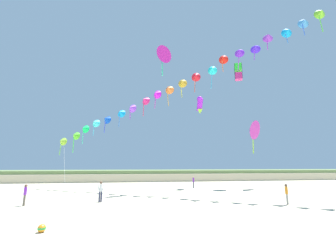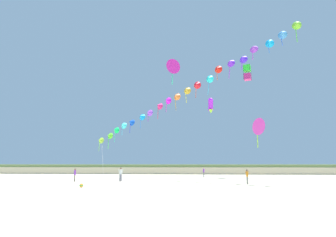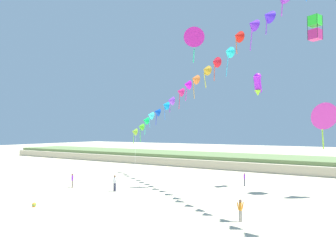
{
  "view_description": "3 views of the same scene",
  "coord_description": "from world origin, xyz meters",
  "px_view_note": "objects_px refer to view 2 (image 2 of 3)",
  "views": [
    {
      "loc": [
        -4.84,
        -11.41,
        3.05
      ],
      "look_at": [
        -1.51,
        9.66,
        7.5
      ],
      "focal_mm": 24.0,
      "sensor_mm": 36.0,
      "label": 1
    },
    {
      "loc": [
        1.18,
        -23.88,
        2.19
      ],
      "look_at": [
        -1.64,
        12.0,
        8.41
      ],
      "focal_mm": 28.0,
      "sensor_mm": 36.0,
      "label": 2
    },
    {
      "loc": [
        14.25,
        -15.48,
        6.47
      ],
      "look_at": [
        -1.15,
        9.86,
        7.7
      ],
      "focal_mm": 32.0,
      "sensor_mm": 36.0,
      "label": 3
    }
  ],
  "objects_px": {
    "large_kite_low_lead": "(257,126)",
    "beach_ball": "(81,185)",
    "person_far_left": "(247,176)",
    "person_near_left": "(121,173)",
    "person_near_right": "(204,172)",
    "large_kite_mid_trail": "(211,105)",
    "large_kite_outer_drift": "(172,67)",
    "person_mid_center": "(75,174)",
    "large_kite_high_solo": "(247,73)"
  },
  "relations": [
    {
      "from": "large_kite_low_lead",
      "to": "beach_ball",
      "type": "relative_size",
      "value": 13.29
    },
    {
      "from": "person_far_left",
      "to": "person_near_left",
      "type": "bearing_deg",
      "value": 166.73
    },
    {
      "from": "person_near_right",
      "to": "large_kite_mid_trail",
      "type": "bearing_deg",
      "value": 27.84
    },
    {
      "from": "large_kite_mid_trail",
      "to": "large_kite_outer_drift",
      "type": "height_order",
      "value": "large_kite_outer_drift"
    },
    {
      "from": "person_mid_center",
      "to": "person_far_left",
      "type": "xyz_separation_m",
      "value": [
        20.38,
        -2.59,
        -0.01
      ]
    },
    {
      "from": "large_kite_high_solo",
      "to": "person_mid_center",
      "type": "bearing_deg",
      "value": -154.8
    },
    {
      "from": "person_near_right",
      "to": "person_far_left",
      "type": "xyz_separation_m",
      "value": [
        3.9,
        -13.78,
        -0.0
      ]
    },
    {
      "from": "person_near_right",
      "to": "large_kite_low_lead",
      "type": "xyz_separation_m",
      "value": [
        8.38,
        -1.49,
        7.11
      ]
    },
    {
      "from": "large_kite_low_lead",
      "to": "large_kite_mid_trail",
      "type": "height_order",
      "value": "large_kite_mid_trail"
    },
    {
      "from": "person_far_left",
      "to": "beach_ball",
      "type": "bearing_deg",
      "value": -162.89
    },
    {
      "from": "large_kite_mid_trail",
      "to": "person_mid_center",
      "type": "bearing_deg",
      "value": -146.3
    },
    {
      "from": "person_far_left",
      "to": "large_kite_outer_drift",
      "type": "bearing_deg",
      "value": 130.14
    },
    {
      "from": "large_kite_low_lead",
      "to": "beach_ball",
      "type": "distance_m",
      "value": 28.2
    },
    {
      "from": "person_near_left",
      "to": "person_far_left",
      "type": "bearing_deg",
      "value": -13.27
    },
    {
      "from": "person_near_right",
      "to": "large_kite_high_solo",
      "type": "bearing_deg",
      "value": 1.54
    },
    {
      "from": "large_kite_mid_trail",
      "to": "large_kite_low_lead",
      "type": "bearing_deg",
      "value": -18.2
    },
    {
      "from": "large_kite_low_lead",
      "to": "beach_ball",
      "type": "height_order",
      "value": "large_kite_low_lead"
    },
    {
      "from": "person_near_right",
      "to": "large_kite_mid_trail",
      "type": "xyz_separation_m",
      "value": [
        1.48,
        0.78,
        11.19
      ]
    },
    {
      "from": "large_kite_low_lead",
      "to": "beach_ball",
      "type": "bearing_deg",
      "value": -140.25
    },
    {
      "from": "large_kite_outer_drift",
      "to": "beach_ball",
      "type": "bearing_deg",
      "value": -116.29
    },
    {
      "from": "large_kite_high_solo",
      "to": "large_kite_outer_drift",
      "type": "height_order",
      "value": "large_kite_high_solo"
    },
    {
      "from": "person_near_right",
      "to": "large_kite_low_lead",
      "type": "distance_m",
      "value": 11.09
    },
    {
      "from": "person_mid_center",
      "to": "beach_ball",
      "type": "xyz_separation_m",
      "value": [
        4.04,
        -7.61,
        -0.74
      ]
    },
    {
      "from": "person_near_right",
      "to": "large_kite_mid_trail",
      "type": "relative_size",
      "value": 0.58
    },
    {
      "from": "person_near_left",
      "to": "large_kite_outer_drift",
      "type": "relative_size",
      "value": 0.41
    },
    {
      "from": "person_mid_center",
      "to": "large_kite_mid_trail",
      "type": "relative_size",
      "value": 0.59
    },
    {
      "from": "person_near_right",
      "to": "person_far_left",
      "type": "relative_size",
      "value": 1.0
    },
    {
      "from": "large_kite_mid_trail",
      "to": "large_kite_high_solo",
      "type": "distance_m",
      "value": 8.28
    },
    {
      "from": "large_kite_low_lead",
      "to": "large_kite_outer_drift",
      "type": "xyz_separation_m",
      "value": [
        -13.22,
        -1.93,
        9.45
      ]
    },
    {
      "from": "person_near_right",
      "to": "beach_ball",
      "type": "height_order",
      "value": "person_near_right"
    },
    {
      "from": "person_near_right",
      "to": "large_kite_high_solo",
      "type": "distance_m",
      "value": 18.29
    },
    {
      "from": "large_kite_outer_drift",
      "to": "beach_ball",
      "type": "relative_size",
      "value": 11.59
    },
    {
      "from": "person_near_left",
      "to": "large_kite_high_solo",
      "type": "bearing_deg",
      "value": 29.29
    },
    {
      "from": "person_near_left",
      "to": "large_kite_mid_trail",
      "type": "height_order",
      "value": "large_kite_mid_trail"
    },
    {
      "from": "large_kite_mid_trail",
      "to": "large_kite_outer_drift",
      "type": "bearing_deg",
      "value": -146.38
    },
    {
      "from": "person_near_right",
      "to": "person_far_left",
      "type": "bearing_deg",
      "value": -74.21
    },
    {
      "from": "person_far_left",
      "to": "large_kite_high_solo",
      "type": "xyz_separation_m",
      "value": [
        3.86,
        13.99,
        16.57
      ]
    },
    {
      "from": "person_near_right",
      "to": "large_kite_high_solo",
      "type": "relative_size",
      "value": 0.61
    },
    {
      "from": "person_near_left",
      "to": "person_near_right",
      "type": "bearing_deg",
      "value": 43.2
    },
    {
      "from": "person_mid_center",
      "to": "large_kite_high_solo",
      "type": "bearing_deg",
      "value": 25.2
    },
    {
      "from": "large_kite_outer_drift",
      "to": "person_near_right",
      "type": "bearing_deg",
      "value": 35.24
    },
    {
      "from": "large_kite_low_lead",
      "to": "large_kite_mid_trail",
      "type": "distance_m",
      "value": 8.34
    },
    {
      "from": "person_mid_center",
      "to": "beach_ball",
      "type": "bearing_deg",
      "value": -62.07
    },
    {
      "from": "person_near_right",
      "to": "person_far_left",
      "type": "distance_m",
      "value": 14.32
    },
    {
      "from": "person_mid_center",
      "to": "person_near_left",
      "type": "bearing_deg",
      "value": 9.4
    },
    {
      "from": "person_near_left",
      "to": "person_mid_center",
      "type": "height_order",
      "value": "person_near_left"
    },
    {
      "from": "large_kite_high_solo",
      "to": "person_near_right",
      "type": "bearing_deg",
      "value": -178.46
    },
    {
      "from": "person_mid_center",
      "to": "large_kite_mid_trail",
      "type": "distance_m",
      "value": 24.31
    },
    {
      "from": "person_near_left",
      "to": "large_kite_high_solo",
      "type": "distance_m",
      "value": 27.05
    },
    {
      "from": "person_far_left",
      "to": "large_kite_low_lead",
      "type": "xyz_separation_m",
      "value": [
        4.48,
        12.29,
        7.11
      ]
    }
  ]
}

